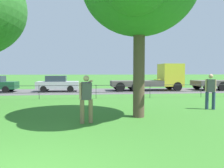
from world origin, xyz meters
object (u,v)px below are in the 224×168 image
(person_thrower, at_px, (86,97))
(flatbed_truck_far_left, at_px, (157,79))
(frisbee, at_px, (157,79))
(person_catcher, at_px, (210,91))
(car_silver_right, at_px, (58,83))

(person_thrower, bearing_deg, flatbed_truck_far_left, 62.33)
(person_thrower, height_order, frisbee, person_thrower)
(person_catcher, bearing_deg, frisbee, -152.45)
(person_thrower, relative_size, frisbee, 4.67)
(person_thrower, bearing_deg, frisbee, 9.71)
(frisbee, bearing_deg, person_thrower, -170.29)
(person_thrower, bearing_deg, person_catcher, 19.84)
(person_thrower, xyz_separation_m, car_silver_right, (-2.98, 13.28, -0.19))
(person_thrower, xyz_separation_m, person_catcher, (6.25, 2.25, -0.00))
(frisbee, bearing_deg, flatbed_truck_far_left, 72.05)
(person_thrower, distance_m, car_silver_right, 13.61)
(person_catcher, bearing_deg, car_silver_right, 129.93)
(car_silver_right, xyz_separation_m, flatbed_truck_far_left, (10.07, 0.25, 0.44))
(flatbed_truck_far_left, bearing_deg, car_silver_right, -178.60)
(person_thrower, height_order, person_catcher, person_catcher)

